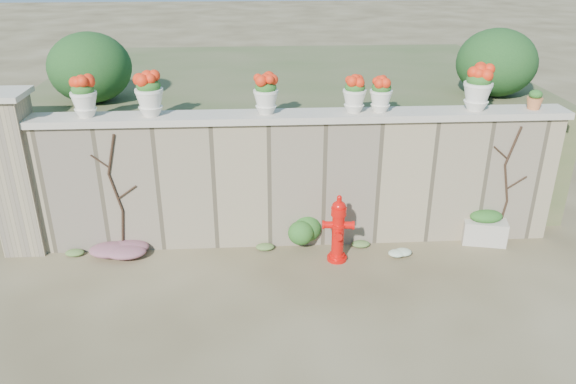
{
  "coord_description": "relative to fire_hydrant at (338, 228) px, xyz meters",
  "views": [
    {
      "loc": [
        -0.61,
        -6.09,
        4.41
      ],
      "look_at": [
        -0.15,
        1.4,
        1.02
      ],
      "focal_mm": 35.0,
      "sensor_mm": 36.0,
      "label": 1
    }
  ],
  "objects": [
    {
      "name": "raised_fill",
      "position": [
        -0.57,
        3.86,
        0.47
      ],
      "size": [
        9.0,
        6.0,
        2.0
      ],
      "primitive_type": "cube",
      "color": "#384C23",
      "rests_on": "ground"
    },
    {
      "name": "green_shrub",
      "position": [
        -0.4,
        0.41,
        -0.21
      ],
      "size": [
        0.68,
        0.61,
        0.65
      ],
      "primitive_type": "ellipsoid",
      "color": "#1E5119",
      "rests_on": "ground"
    },
    {
      "name": "back_shrub_left",
      "position": [
        -3.77,
        1.86,
        2.02
      ],
      "size": [
        1.3,
        1.3,
        1.1
      ],
      "primitive_type": "ellipsoid",
      "color": "#143814",
      "rests_on": "raised_fill"
    },
    {
      "name": "back_shrub_right",
      "position": [
        2.83,
        1.86,
        2.02
      ],
      "size": [
        1.3,
        1.3,
        1.1
      ],
      "primitive_type": "ellipsoid",
      "color": "#143814",
      "rests_on": "raised_fill"
    },
    {
      "name": "terracotta_pot",
      "position": [
        2.97,
        0.66,
        1.7
      ],
      "size": [
        0.23,
        0.23,
        0.28
      ],
      "color": "#C76E3C",
      "rests_on": "wall_cap"
    },
    {
      "name": "urn_pot_3",
      "position": [
        0.27,
        0.66,
        1.83
      ],
      "size": [
        0.34,
        0.34,
        0.53
      ],
      "color": "silver",
      "rests_on": "wall_cap"
    },
    {
      "name": "stone_wall",
      "position": [
        -0.57,
        0.66,
        0.47
      ],
      "size": [
        8.0,
        0.4,
        2.0
      ],
      "primitive_type": "cube",
      "color": "gray",
      "rests_on": "ground"
    },
    {
      "name": "urn_pot_2",
      "position": [
        -1.02,
        0.66,
        1.85
      ],
      "size": [
        0.36,
        0.36,
        0.56
      ],
      "color": "silver",
      "rests_on": "wall_cap"
    },
    {
      "name": "gate_pillar",
      "position": [
        -4.72,
        0.66,
        0.73
      ],
      "size": [
        0.72,
        0.72,
        2.48
      ],
      "color": "gray",
      "rests_on": "ground"
    },
    {
      "name": "planter_box",
      "position": [
        2.4,
        0.41,
        -0.28
      ],
      "size": [
        0.73,
        0.52,
        0.55
      ],
      "rotation": [
        0.0,
        0.0,
        -0.23
      ],
      "color": "beige",
      "rests_on": "ground"
    },
    {
      "name": "wall_cap",
      "position": [
        -0.57,
        0.66,
        1.52
      ],
      "size": [
        8.1,
        0.52,
        0.1
      ],
      "primitive_type": "cube",
      "color": "beige",
      "rests_on": "stone_wall"
    },
    {
      "name": "urn_pot_5",
      "position": [
        2.08,
        0.66,
        1.89
      ],
      "size": [
        0.42,
        0.42,
        0.66
      ],
      "color": "silver",
      "rests_on": "wall_cap"
    },
    {
      "name": "vine_right",
      "position": [
        2.65,
        0.44,
        0.46
      ],
      "size": [
        0.6,
        0.04,
        1.91
      ],
      "color": "black",
      "rests_on": "ground"
    },
    {
      "name": "magenta_clump",
      "position": [
        -3.24,
        0.29,
        -0.4
      ],
      "size": [
        0.99,
        0.66,
        0.26
      ],
      "primitive_type": "ellipsoid",
      "color": "#B12378",
      "rests_on": "ground"
    },
    {
      "name": "white_flowers",
      "position": [
        0.93,
        -0.02,
        -0.45
      ],
      "size": [
        0.46,
        0.37,
        0.17
      ],
      "primitive_type": "ellipsoid",
      "color": "white",
      "rests_on": "ground"
    },
    {
      "name": "fire_hydrant",
      "position": [
        0.0,
        0.0,
        0.0
      ],
      "size": [
        0.46,
        0.32,
        1.05
      ],
      "rotation": [
        0.0,
        0.0,
        -0.1
      ],
      "color": "red",
      "rests_on": "ground"
    },
    {
      "name": "urn_pot_1",
      "position": [
        -2.66,
        0.66,
        1.88
      ],
      "size": [
        0.4,
        0.4,
        0.63
      ],
      "color": "silver",
      "rests_on": "wall_cap"
    },
    {
      "name": "urn_pot_0",
      "position": [
        -3.57,
        0.66,
        1.85
      ],
      "size": [
        0.37,
        0.37,
        0.57
      ],
      "color": "silver",
      "rests_on": "wall_cap"
    },
    {
      "name": "vine_left",
      "position": [
        -3.25,
        0.44,
        0.46
      ],
      "size": [
        0.6,
        0.04,
        1.91
      ],
      "color": "black",
      "rests_on": "ground"
    },
    {
      "name": "urn_pot_4",
      "position": [
        0.65,
        0.66,
        1.82
      ],
      "size": [
        0.33,
        0.33,
        0.51
      ],
      "color": "silver",
      "rests_on": "wall_cap"
    },
    {
      "name": "ground",
      "position": [
        -0.57,
        -1.14,
        -0.53
      ],
      "size": [
        80.0,
        80.0,
        0.0
      ],
      "primitive_type": "plane",
      "color": "#493C24",
      "rests_on": "ground"
    }
  ]
}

